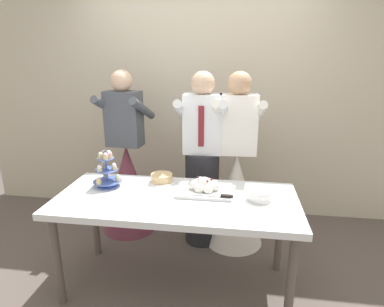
# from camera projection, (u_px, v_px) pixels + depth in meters

# --- Properties ---
(ground_plane) EXTENTS (8.00, 8.00, 0.00)m
(ground_plane) POSITION_uv_depth(u_px,v_px,m) (177.00, 284.00, 2.64)
(ground_plane) COLOR #564C47
(rear_wall) EXTENTS (5.20, 0.10, 2.90)m
(rear_wall) POSITION_uv_depth(u_px,v_px,m) (200.00, 87.00, 3.58)
(rear_wall) COLOR beige
(rear_wall) RESTS_ON ground_plane
(dessert_table) EXTENTS (1.80, 0.80, 0.78)m
(dessert_table) POSITION_uv_depth(u_px,v_px,m) (176.00, 206.00, 2.43)
(dessert_table) COLOR silver
(dessert_table) RESTS_ON ground_plane
(cupcake_stand) EXTENTS (0.23, 0.23, 0.31)m
(cupcake_stand) POSITION_uv_depth(u_px,v_px,m) (107.00, 171.00, 2.57)
(cupcake_stand) COLOR #4C66B2
(cupcake_stand) RESTS_ON dessert_table
(main_cake_tray) EXTENTS (0.44, 0.31, 0.13)m
(main_cake_tray) POSITION_uv_depth(u_px,v_px,m) (204.00, 187.00, 2.49)
(main_cake_tray) COLOR silver
(main_cake_tray) RESTS_ON dessert_table
(plate_stack) EXTENTS (0.18, 0.18, 0.08)m
(plate_stack) POSITION_uv_depth(u_px,v_px,m) (260.00, 195.00, 2.36)
(plate_stack) COLOR white
(plate_stack) RESTS_ON dessert_table
(round_cake) EXTENTS (0.24, 0.24, 0.07)m
(round_cake) POSITION_uv_depth(u_px,v_px,m) (162.00, 178.00, 2.69)
(round_cake) COLOR white
(round_cake) RESTS_ON dessert_table
(person_groom) EXTENTS (0.46, 0.49, 1.66)m
(person_groom) POSITION_uv_depth(u_px,v_px,m) (202.00, 170.00, 3.06)
(person_groom) COLOR #232328
(person_groom) RESTS_ON ground_plane
(person_bride) EXTENTS (0.56, 0.56, 1.66)m
(person_bride) POSITION_uv_depth(u_px,v_px,m) (235.00, 187.00, 3.09)
(person_bride) COLOR white
(person_bride) RESTS_ON ground_plane
(person_guest) EXTENTS (0.56, 0.56, 1.66)m
(person_guest) POSITION_uv_depth(u_px,v_px,m) (128.00, 177.00, 3.34)
(person_guest) COLOR brown
(person_guest) RESTS_ON ground_plane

